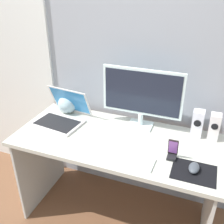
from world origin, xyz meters
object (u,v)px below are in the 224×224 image
object	(u,v)px
monitor	(142,95)
speaker_near_monitor	(197,124)
mouse	(194,168)
keyboard_external	(121,158)
fishbowl	(67,104)
speaker_right	(214,127)
phone_in_dock	(172,152)
laptop	(62,115)

from	to	relation	value
monitor	speaker_near_monitor	distance (m)	0.43
speaker_near_monitor	mouse	bearing A→B (deg)	-86.25
monitor	keyboard_external	size ratio (longest dim) A/B	1.39
keyboard_external	fishbowl	bearing A→B (deg)	147.09
speaker_near_monitor	keyboard_external	size ratio (longest dim) A/B	0.47
monitor	speaker_right	bearing A→B (deg)	1.13
speaker_near_monitor	mouse	size ratio (longest dim) A/B	1.95
speaker_near_monitor	keyboard_external	distance (m)	0.60
monitor	keyboard_external	bearing A→B (deg)	-91.08
speaker_near_monitor	phone_in_dock	bearing A→B (deg)	-109.65
speaker_near_monitor	speaker_right	bearing A→B (deg)	0.01
monitor	phone_in_dock	world-z (taller)	monitor
phone_in_dock	mouse	bearing A→B (deg)	-27.81
speaker_right	keyboard_external	distance (m)	0.68
laptop	keyboard_external	size ratio (longest dim) A/B	0.93
speaker_right	mouse	distance (m)	0.41
speaker_right	fishbowl	size ratio (longest dim) A/B	1.24
speaker_near_monitor	monitor	bearing A→B (deg)	-178.56
monitor	fishbowl	distance (m)	0.64
keyboard_external	phone_in_dock	xyz separation A→B (m)	(0.29, 0.11, 0.04)
speaker_right	laptop	xyz separation A→B (m)	(-1.09, -0.15, -0.05)
mouse	phone_in_dock	distance (m)	0.16
keyboard_external	phone_in_dock	world-z (taller)	phone_in_dock
speaker_near_monitor	fishbowl	distance (m)	1.01
monitor	speaker_right	world-z (taller)	monitor
mouse	keyboard_external	bearing A→B (deg)	-170.87
fishbowl	keyboard_external	size ratio (longest dim) A/B	0.37
speaker_right	speaker_near_monitor	xyz separation A→B (m)	(-0.11, -0.00, 0.00)
fishbowl	mouse	distance (m)	1.11
speaker_near_monitor	fishbowl	size ratio (longest dim) A/B	1.28
keyboard_external	mouse	world-z (taller)	mouse
speaker_right	laptop	bearing A→B (deg)	-172.23
keyboard_external	phone_in_dock	bearing A→B (deg)	23.06
speaker_right	speaker_near_monitor	world-z (taller)	speaker_near_monitor
speaker_near_monitor	phone_in_dock	distance (m)	0.34
fishbowl	phone_in_dock	distance (m)	0.95
speaker_near_monitor	phone_in_dock	world-z (taller)	speaker_near_monitor
mouse	speaker_right	bearing A→B (deg)	81.55
speaker_right	keyboard_external	world-z (taller)	speaker_right
laptop	keyboard_external	world-z (taller)	laptop
speaker_near_monitor	phone_in_dock	xyz separation A→B (m)	(-0.11, -0.32, -0.05)
speaker_right	mouse	world-z (taller)	speaker_right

